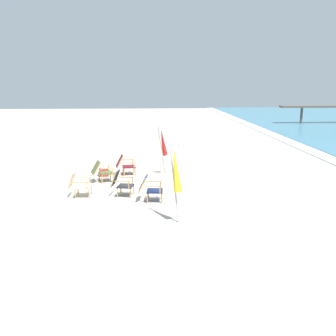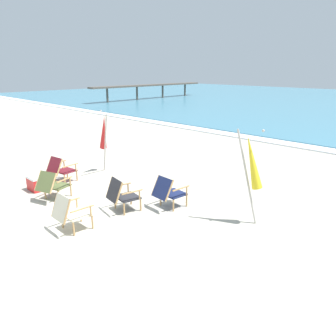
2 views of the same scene
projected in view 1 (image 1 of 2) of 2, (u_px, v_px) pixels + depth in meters
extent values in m
plane|color=#B7AF9E|center=(103.00, 191.00, 13.20)|extent=(80.00, 80.00, 0.00)
cube|color=#515B33|center=(106.00, 173.00, 14.37)|extent=(0.65, 0.62, 0.04)
cube|color=#515B33|center=(96.00, 168.00, 14.19)|extent=(0.56, 0.44, 0.46)
cylinder|color=tan|center=(111.00, 175.00, 14.70)|extent=(0.04, 0.04, 0.32)
cylinder|color=tan|center=(114.00, 178.00, 14.27)|extent=(0.04, 0.04, 0.32)
cylinder|color=tan|center=(99.00, 176.00, 14.54)|extent=(0.04, 0.04, 0.32)
cylinder|color=tan|center=(102.00, 179.00, 14.11)|extent=(0.04, 0.04, 0.32)
cube|color=tan|center=(104.00, 166.00, 14.57)|extent=(0.20, 0.51, 0.02)
cylinder|color=tan|center=(109.00, 168.00, 14.66)|extent=(0.04, 0.04, 0.22)
cube|color=tan|center=(107.00, 169.00, 14.06)|extent=(0.20, 0.51, 0.02)
cylinder|color=tan|center=(112.00, 171.00, 14.15)|extent=(0.04, 0.04, 0.22)
cylinder|color=tan|center=(94.00, 166.00, 14.42)|extent=(0.13, 0.30, 0.47)
cylinder|color=tan|center=(97.00, 169.00, 13.96)|extent=(0.13, 0.30, 0.47)
cube|color=#28282D|center=(126.00, 186.00, 12.58)|extent=(0.60, 0.57, 0.04)
cube|color=#28282D|center=(115.00, 178.00, 12.56)|extent=(0.53, 0.31, 0.50)
cylinder|color=tan|center=(134.00, 189.00, 12.81)|extent=(0.04, 0.04, 0.32)
cylinder|color=tan|center=(131.00, 193.00, 12.36)|extent=(0.04, 0.04, 0.32)
cylinder|color=tan|center=(121.00, 189.00, 12.86)|extent=(0.04, 0.04, 0.32)
cylinder|color=tan|center=(117.00, 193.00, 12.41)|extent=(0.04, 0.04, 0.32)
cube|color=tan|center=(127.00, 177.00, 12.80)|extent=(0.13, 0.53, 0.02)
cylinder|color=tan|center=(132.00, 181.00, 12.80)|extent=(0.04, 0.04, 0.22)
cube|color=tan|center=(123.00, 181.00, 12.26)|extent=(0.13, 0.53, 0.02)
cylinder|color=tan|center=(129.00, 185.00, 12.26)|extent=(0.04, 0.04, 0.22)
cylinder|color=tan|center=(117.00, 176.00, 12.81)|extent=(0.08, 0.23, 0.50)
cylinder|color=tan|center=(113.00, 180.00, 12.32)|extent=(0.08, 0.23, 0.50)
cube|color=#19234C|center=(155.00, 191.00, 12.02)|extent=(0.55, 0.52, 0.04)
cube|color=#19234C|center=(143.00, 184.00, 11.98)|extent=(0.51, 0.31, 0.48)
cylinder|color=tan|center=(162.00, 194.00, 12.28)|extent=(0.04, 0.04, 0.32)
cylinder|color=tan|center=(162.00, 198.00, 11.82)|extent=(0.04, 0.04, 0.32)
cylinder|color=tan|center=(148.00, 194.00, 12.29)|extent=(0.04, 0.04, 0.32)
cylinder|color=tan|center=(147.00, 198.00, 11.83)|extent=(0.04, 0.04, 0.32)
cube|color=tan|center=(155.00, 182.00, 12.25)|extent=(0.08, 0.53, 0.02)
cylinder|color=tan|center=(161.00, 185.00, 12.27)|extent=(0.04, 0.04, 0.22)
cube|color=tan|center=(154.00, 186.00, 11.70)|extent=(0.08, 0.53, 0.02)
cylinder|color=tan|center=(160.00, 190.00, 11.72)|extent=(0.04, 0.04, 0.22)
cylinder|color=tan|center=(144.00, 181.00, 12.23)|extent=(0.06, 0.28, 0.48)
cylinder|color=tan|center=(142.00, 186.00, 11.73)|extent=(0.06, 0.28, 0.48)
cube|color=maroon|center=(129.00, 167.00, 15.43)|extent=(0.58, 0.55, 0.04)
cube|color=maroon|center=(120.00, 161.00, 15.31)|extent=(0.53, 0.34, 0.48)
cylinder|color=tan|center=(134.00, 169.00, 15.73)|extent=(0.04, 0.04, 0.32)
cylinder|color=tan|center=(135.00, 172.00, 15.28)|extent=(0.04, 0.04, 0.32)
cylinder|color=tan|center=(123.00, 169.00, 15.65)|extent=(0.04, 0.04, 0.32)
cylinder|color=tan|center=(124.00, 172.00, 15.20)|extent=(0.04, 0.04, 0.32)
cube|color=tan|center=(128.00, 160.00, 15.65)|extent=(0.11, 0.53, 0.02)
cylinder|color=tan|center=(132.00, 162.00, 15.71)|extent=(0.04, 0.04, 0.22)
cube|color=tan|center=(129.00, 162.00, 15.11)|extent=(0.11, 0.53, 0.02)
cylinder|color=tan|center=(134.00, 165.00, 15.17)|extent=(0.04, 0.04, 0.22)
cylinder|color=tan|center=(119.00, 160.00, 15.56)|extent=(0.08, 0.28, 0.48)
cylinder|color=tan|center=(120.00, 162.00, 15.07)|extent=(0.08, 0.28, 0.48)
cube|color=beige|center=(83.00, 187.00, 12.50)|extent=(0.53, 0.49, 0.04)
cube|color=beige|center=(72.00, 179.00, 12.43)|extent=(0.50, 0.22, 0.50)
cylinder|color=tan|center=(91.00, 189.00, 12.77)|extent=(0.04, 0.04, 0.32)
cylinder|color=tan|center=(89.00, 193.00, 12.31)|extent=(0.04, 0.04, 0.32)
cylinder|color=tan|center=(78.00, 190.00, 12.75)|extent=(0.04, 0.04, 0.32)
cylinder|color=tan|center=(75.00, 194.00, 12.30)|extent=(0.04, 0.04, 0.32)
cube|color=tan|center=(84.00, 178.00, 12.72)|extent=(0.04, 0.53, 0.02)
cylinder|color=tan|center=(90.00, 181.00, 12.76)|extent=(0.04, 0.04, 0.22)
cube|color=tan|center=(81.00, 182.00, 12.18)|extent=(0.04, 0.53, 0.02)
cylinder|color=tan|center=(87.00, 186.00, 12.21)|extent=(0.04, 0.04, 0.22)
cylinder|color=tan|center=(74.00, 177.00, 12.68)|extent=(0.04, 0.22, 0.50)
cylinder|color=tan|center=(71.00, 181.00, 12.18)|extent=(0.04, 0.22, 0.50)
cylinder|color=#B7B2A8|center=(174.00, 182.00, 10.25)|extent=(0.52, 0.26, 2.05)
cone|color=yellow|center=(176.00, 170.00, 10.10)|extent=(0.54, 0.40, 1.17)
sphere|color=#B7B2A8|center=(179.00, 145.00, 9.81)|extent=(0.06, 0.06, 0.06)
cylinder|color=#B7B2A8|center=(162.00, 151.00, 15.11)|extent=(0.78, 0.36, 1.96)
cone|color=red|center=(163.00, 142.00, 15.17)|extent=(0.67, 0.45, 1.15)
sphere|color=#B7B2A8|center=(165.00, 125.00, 15.26)|extent=(0.06, 0.06, 0.06)
cube|color=red|center=(104.00, 171.00, 15.30)|extent=(0.48, 0.34, 0.34)
cube|color=white|center=(104.00, 166.00, 15.25)|extent=(0.49, 0.35, 0.06)
cylinder|color=brown|center=(301.00, 116.00, 33.11)|extent=(0.20, 0.20, 1.49)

